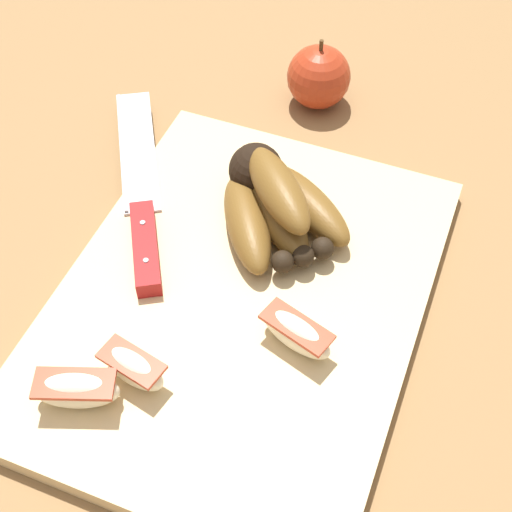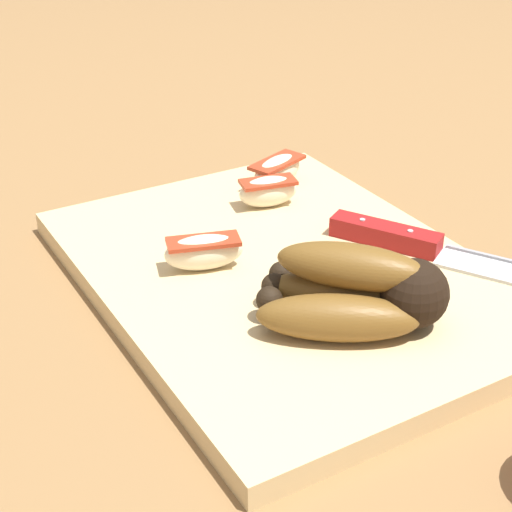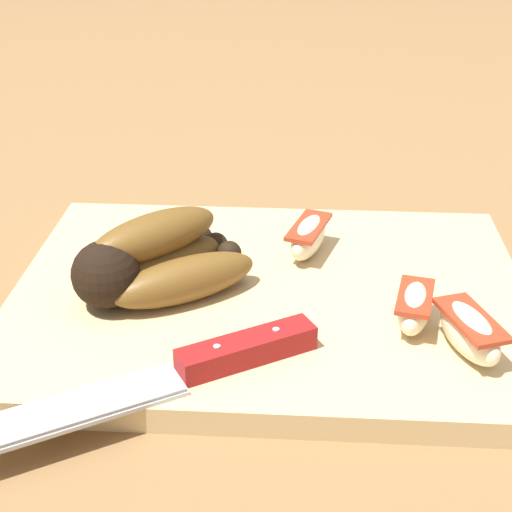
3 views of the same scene
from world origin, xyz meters
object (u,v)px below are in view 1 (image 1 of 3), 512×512
object	(u,v)px
chefs_knife	(142,211)
apple_wedge_far	(76,390)
apple_wedge_near	(133,367)
whole_apple	(319,77)
banana_bunch	(274,202)
apple_wedge_middle	(296,333)

from	to	relation	value
chefs_knife	apple_wedge_far	bearing A→B (deg)	-167.24
apple_wedge_near	whole_apple	distance (m)	0.41
banana_bunch	apple_wedge_near	size ratio (longest dim) A/B	2.46
banana_bunch	apple_wedge_near	xyz separation A→B (m)	(-0.20, 0.04, -0.01)
apple_wedge_middle	whole_apple	size ratio (longest dim) A/B	0.85
banana_bunch	chefs_knife	xyz separation A→B (m)	(-0.04, 0.12, -0.02)
apple_wedge_near	banana_bunch	bearing A→B (deg)	-12.12
banana_bunch	whole_apple	xyz separation A→B (m)	(0.20, 0.02, -0.01)
apple_wedge_middle	whole_apple	xyz separation A→B (m)	(0.33, 0.09, -0.00)
banana_bunch	apple_wedge_middle	xyz separation A→B (m)	(-0.12, -0.07, -0.01)
chefs_knife	whole_apple	bearing A→B (deg)	-21.25
apple_wedge_middle	apple_wedge_far	xyz separation A→B (m)	(-0.11, 0.14, 0.00)
apple_wedge_near	apple_wedge_far	distance (m)	0.05
apple_wedge_near	apple_wedge_far	bearing A→B (deg)	137.80
chefs_knife	whole_apple	xyz separation A→B (m)	(0.24, -0.10, 0.01)
chefs_knife	apple_wedge_near	distance (m)	0.18
apple_wedge_far	apple_wedge_near	bearing A→B (deg)	-42.20
chefs_knife	apple_wedge_middle	size ratio (longest dim) A/B	3.63
whole_apple	apple_wedge_near	bearing A→B (deg)	177.20
apple_wedge_middle	apple_wedge_far	world-z (taller)	apple_wedge_far
banana_bunch	apple_wedge_middle	bearing A→B (deg)	-151.74
chefs_knife	apple_wedge_far	xyz separation A→B (m)	(-0.19, -0.04, 0.01)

